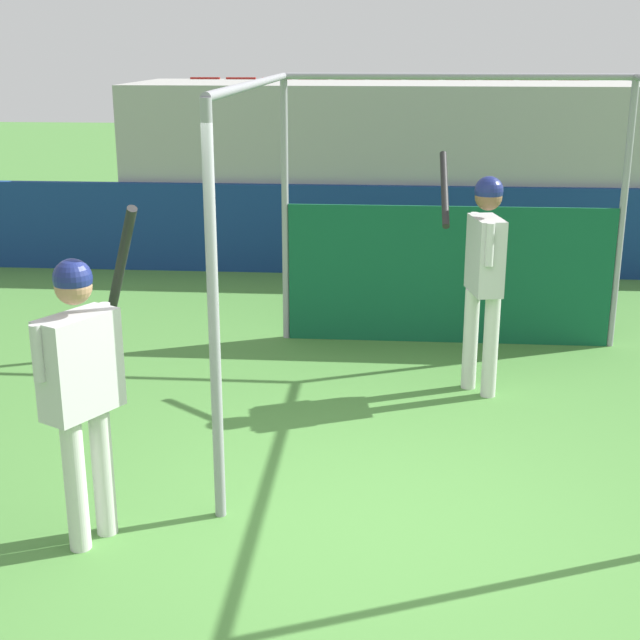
{
  "coord_description": "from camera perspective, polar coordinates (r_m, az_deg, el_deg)",
  "views": [
    {
      "loc": [
        0.11,
        -5.07,
        2.92
      ],
      "look_at": [
        -0.38,
        0.98,
        1.04
      ],
      "focal_mm": 50.0,
      "sensor_mm": 36.0,
      "label": 1
    }
  ],
  "objects": [
    {
      "name": "player_batter",
      "position": [
        7.65,
        10.43,
        3.63
      ],
      "size": [
        0.54,
        0.87,
        2.03
      ],
      "rotation": [
        0.0,
        0.0,
        1.75
      ],
      "color": "silver",
      "rests_on": "ground"
    },
    {
      "name": "bleacher_section",
      "position": [
        12.94,
        4.12,
        9.61
      ],
      "size": [
        7.05,
        2.4,
        2.46
      ],
      "color": "#9E9E99",
      "rests_on": "ground"
    },
    {
      "name": "batting_cage",
      "position": [
        8.32,
        8.63,
        5.04
      ],
      "size": [
        3.37,
        3.76,
        2.67
      ],
      "color": "gray",
      "rests_on": "ground"
    },
    {
      "name": "ground_plane",
      "position": [
        5.85,
        2.98,
        -12.75
      ],
      "size": [
        60.0,
        60.0,
        0.0
      ],
      "primitive_type": "plane",
      "color": "#477F38"
    },
    {
      "name": "player_waiting",
      "position": [
        5.37,
        -14.99,
        -3.43
      ],
      "size": [
        0.58,
        0.83,
        2.06
      ],
      "rotation": [
        0.0,
        0.0,
        1.06
      ],
      "color": "silver",
      "rests_on": "ground"
    },
    {
      "name": "outfield_wall",
      "position": [
        11.8,
        3.98,
        5.75
      ],
      "size": [
        24.0,
        0.12,
        1.18
      ],
      "color": "navy",
      "rests_on": "ground"
    }
  ]
}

